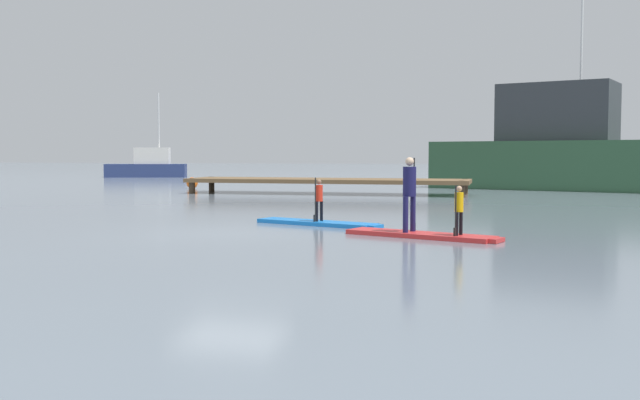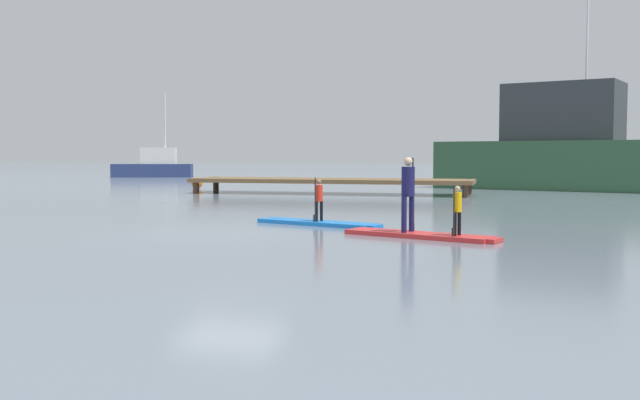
{
  "view_description": "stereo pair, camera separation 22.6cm",
  "coord_description": "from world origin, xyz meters",
  "views": [
    {
      "loc": [
        6.15,
        -15.82,
        1.82
      ],
      "look_at": [
        1.52,
        2.45,
        0.63
      ],
      "focal_mm": 41.03,
      "sensor_mm": 36.0,
      "label": 1
    },
    {
      "loc": [
        6.37,
        -15.76,
        1.82
      ],
      "look_at": [
        1.52,
        2.45,
        0.63
      ],
      "focal_mm": 41.03,
      "sensor_mm": 36.0,
      "label": 2
    }
  ],
  "objects": [
    {
      "name": "fishing_boat_white_large",
      "position": [
        9.88,
        23.68,
        1.86
      ],
      "size": [
        16.11,
        9.41,
        11.17
      ],
      "color": "#2D5638",
      "rests_on": "ground"
    },
    {
      "name": "paddler_adult",
      "position": [
        4.12,
        0.23,
        1.05
      ],
      "size": [
        0.38,
        0.49,
        1.65
      ],
      "color": "#19194C",
      "rests_on": "paddleboard_far"
    },
    {
      "name": "floating_dock",
      "position": [
        -1.72,
        16.51,
        0.6
      ],
      "size": [
        12.86,
        2.92,
        0.7
      ],
      "color": "brown",
      "rests_on": "ground"
    },
    {
      "name": "paddleboard_near",
      "position": [
        1.54,
        2.25,
        0.05
      ],
      "size": [
        3.51,
        1.81,
        0.1
      ],
      "color": "blue",
      "rests_on": "ground"
    },
    {
      "name": "paddler_child_solo",
      "position": [
        1.54,
        2.24,
        0.7
      ],
      "size": [
        0.24,
        0.37,
        1.12
      ],
      "color": "black",
      "rests_on": "paddleboard_near"
    },
    {
      "name": "paddler_child_front",
      "position": [
        5.22,
        -0.2,
        0.68
      ],
      "size": [
        0.24,
        0.36,
        1.07
      ],
      "color": "black",
      "rests_on": "paddleboard_far"
    },
    {
      "name": "fishing_boat_green_midground",
      "position": [
        -21.04,
        36.41,
        0.87
      ],
      "size": [
        6.37,
        3.26,
        6.59
      ],
      "color": "navy",
      "rests_on": "ground"
    },
    {
      "name": "mooring_buoy_near",
      "position": [
        -9.8,
        19.71,
        0.3
      ],
      "size": [
        0.6,
        0.6,
        0.6
      ],
      "primitive_type": "sphere",
      "color": "orange",
      "rests_on": "ground"
    },
    {
      "name": "ground_plane",
      "position": [
        0.0,
        0.0,
        0.0
      ],
      "size": [
        240.0,
        240.0,
        0.0
      ],
      "primitive_type": "plane",
      "color": "slate"
    },
    {
      "name": "paddleboard_far",
      "position": [
        4.42,
        0.11,
        0.05
      ],
      "size": [
        3.53,
        1.88,
        0.1
      ],
      "color": "red",
      "rests_on": "ground"
    }
  ]
}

